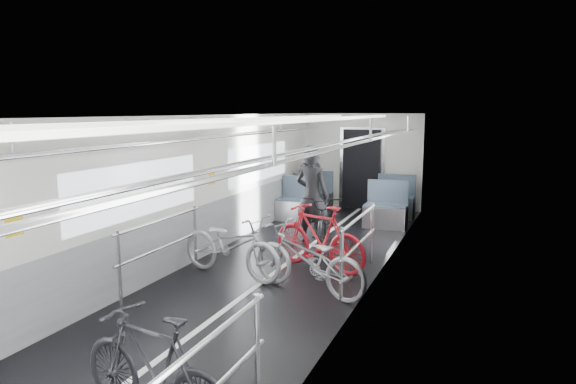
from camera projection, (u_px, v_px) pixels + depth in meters
name	position (u px, v px, depth m)	size (l,w,h in m)	color
car_shell	(286.00, 196.00, 8.17)	(3.02, 14.01, 2.41)	black
bike_left_far	(231.00, 245.00, 7.68)	(0.64, 1.84, 0.97)	#9F9FA4
bike_right_near	(154.00, 368.00, 4.03)	(0.45, 1.58, 0.95)	black
bike_right_mid	(307.00, 259.00, 6.96)	(0.63, 1.82, 0.95)	#9C9BA0
bike_right_far	(319.00, 237.00, 8.00)	(0.49, 1.73, 1.04)	red
bike_aisle	(324.00, 220.00, 9.39)	(0.66, 1.89, 0.99)	black
person_standing	(312.00, 196.00, 9.51)	(0.66, 0.43, 1.81)	black
person_seated	(309.00, 179.00, 12.45)	(0.80, 0.62, 1.64)	#2F2D35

